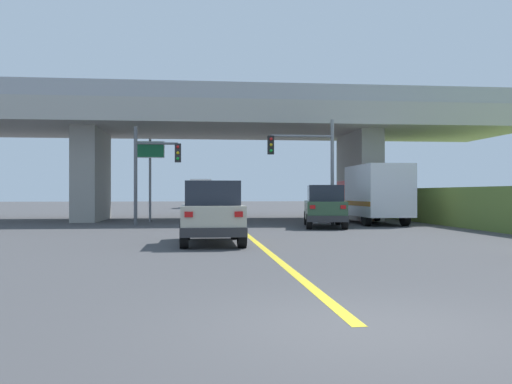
{
  "coord_description": "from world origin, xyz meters",
  "views": [
    {
      "loc": [
        -1.98,
        -6.65,
        1.63
      ],
      "look_at": [
        1.12,
        22.43,
        1.71
      ],
      "focal_mm": 39.27,
      "sensor_mm": 36.0,
      "label": 1
    }
  ],
  "objects_px": {
    "suv_lead": "(212,212)",
    "traffic_signal_nearside": "(310,159)",
    "sedan_oncoming": "(208,201)",
    "highway_sign": "(150,160)",
    "suv_crossing": "(325,206)",
    "semi_truck_distant": "(200,193)",
    "box_truck": "(374,194)",
    "traffic_signal_farside": "(152,165)"
  },
  "relations": [
    {
      "from": "semi_truck_distant",
      "to": "suv_crossing",
      "type": "bearing_deg",
      "value": -81.11
    },
    {
      "from": "traffic_signal_nearside",
      "to": "semi_truck_distant",
      "type": "relative_size",
      "value": 0.85
    },
    {
      "from": "suv_lead",
      "to": "box_truck",
      "type": "xyz_separation_m",
      "value": [
        8.96,
        10.9,
        0.61
      ]
    },
    {
      "from": "suv_lead",
      "to": "box_truck",
      "type": "height_order",
      "value": "box_truck"
    },
    {
      "from": "traffic_signal_nearside",
      "to": "highway_sign",
      "type": "relative_size",
      "value": 1.14
    },
    {
      "from": "sedan_oncoming",
      "to": "highway_sign",
      "type": "distance_m",
      "value": 14.32
    },
    {
      "from": "box_truck",
      "to": "highway_sign",
      "type": "xyz_separation_m",
      "value": [
        -12.12,
        3.66,
        1.92
      ]
    },
    {
      "from": "box_truck",
      "to": "sedan_oncoming",
      "type": "xyz_separation_m",
      "value": [
        -8.48,
        17.28,
        -0.61
      ]
    },
    {
      "from": "sedan_oncoming",
      "to": "semi_truck_distant",
      "type": "bearing_deg",
      "value": 91.81
    },
    {
      "from": "sedan_oncoming",
      "to": "highway_sign",
      "type": "bearing_deg",
      "value": -104.96
    },
    {
      "from": "suv_lead",
      "to": "semi_truck_distant",
      "type": "bearing_deg",
      "value": 90.07
    },
    {
      "from": "box_truck",
      "to": "suv_crossing",
      "type": "bearing_deg",
      "value": -141.64
    },
    {
      "from": "suv_crossing",
      "to": "traffic_signal_nearside",
      "type": "height_order",
      "value": "traffic_signal_nearside"
    },
    {
      "from": "suv_crossing",
      "to": "traffic_signal_farside",
      "type": "bearing_deg",
      "value": 173.41
    },
    {
      "from": "box_truck",
      "to": "suv_lead",
      "type": "bearing_deg",
      "value": -129.42
    },
    {
      "from": "suv_lead",
      "to": "suv_crossing",
      "type": "distance_m",
      "value": 10.04
    },
    {
      "from": "highway_sign",
      "to": "semi_truck_distant",
      "type": "height_order",
      "value": "highway_sign"
    },
    {
      "from": "sedan_oncoming",
      "to": "traffic_signal_farside",
      "type": "xyz_separation_m",
      "value": [
        -3.25,
        -17.47,
        2.07
      ]
    },
    {
      "from": "traffic_signal_nearside",
      "to": "semi_truck_distant",
      "type": "xyz_separation_m",
      "value": [
        -5.42,
        34.5,
        -1.76
      ]
    },
    {
      "from": "box_truck",
      "to": "traffic_signal_nearside",
      "type": "xyz_separation_m",
      "value": [
        -3.59,
        -0.55,
        1.79
      ]
    },
    {
      "from": "highway_sign",
      "to": "sedan_oncoming",
      "type": "bearing_deg",
      "value": 75.04
    },
    {
      "from": "traffic_signal_nearside",
      "to": "highway_sign",
      "type": "xyz_separation_m",
      "value": [
        -8.54,
        4.21,
        0.13
      ]
    },
    {
      "from": "suv_lead",
      "to": "traffic_signal_nearside",
      "type": "distance_m",
      "value": 11.9
    },
    {
      "from": "suv_crossing",
      "to": "traffic_signal_farside",
      "type": "xyz_separation_m",
      "value": [
        -8.44,
        2.42,
        2.07
      ]
    },
    {
      "from": "suv_lead",
      "to": "box_truck",
      "type": "bearing_deg",
      "value": 50.58
    },
    {
      "from": "traffic_signal_farside",
      "to": "suv_crossing",
      "type": "bearing_deg",
      "value": -16.01
    },
    {
      "from": "box_truck",
      "to": "highway_sign",
      "type": "height_order",
      "value": "highway_sign"
    },
    {
      "from": "traffic_signal_nearside",
      "to": "traffic_signal_farside",
      "type": "distance_m",
      "value": 8.16
    },
    {
      "from": "suv_lead",
      "to": "sedan_oncoming",
      "type": "height_order",
      "value": "same"
    },
    {
      "from": "box_truck",
      "to": "semi_truck_distant",
      "type": "bearing_deg",
      "value": 104.86
    },
    {
      "from": "sedan_oncoming",
      "to": "highway_sign",
      "type": "xyz_separation_m",
      "value": [
        -3.64,
        -13.62,
        2.54
      ]
    },
    {
      "from": "traffic_signal_nearside",
      "to": "highway_sign",
      "type": "height_order",
      "value": "traffic_signal_nearside"
    },
    {
      "from": "suv_crossing",
      "to": "highway_sign",
      "type": "relative_size",
      "value": 1.04
    },
    {
      "from": "traffic_signal_farside",
      "to": "semi_truck_distant",
      "type": "distance_m",
      "value": 34.27
    },
    {
      "from": "box_truck",
      "to": "semi_truck_distant",
      "type": "xyz_separation_m",
      "value": [
        -9.01,
        33.95,
        0.03
      ]
    },
    {
      "from": "traffic_signal_nearside",
      "to": "traffic_signal_farside",
      "type": "xyz_separation_m",
      "value": [
        -8.14,
        0.36,
        -0.34
      ]
    },
    {
      "from": "sedan_oncoming",
      "to": "traffic_signal_farside",
      "type": "bearing_deg",
      "value": -100.53
    },
    {
      "from": "suv_crossing",
      "to": "highway_sign",
      "type": "distance_m",
      "value": 11.12
    },
    {
      "from": "suv_crossing",
      "to": "sedan_oncoming",
      "type": "relative_size",
      "value": 1.09
    },
    {
      "from": "suv_crossing",
      "to": "semi_truck_distant",
      "type": "distance_m",
      "value": 37.01
    },
    {
      "from": "semi_truck_distant",
      "to": "box_truck",
      "type": "bearing_deg",
      "value": -75.14
    },
    {
      "from": "suv_crossing",
      "to": "traffic_signal_nearside",
      "type": "relative_size",
      "value": 0.91
    }
  ]
}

